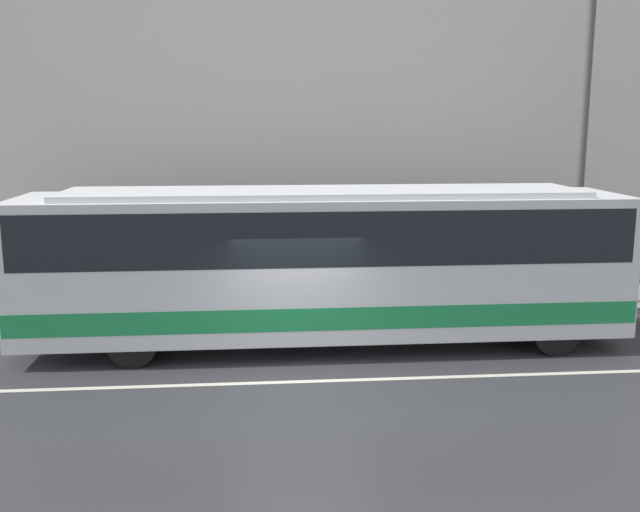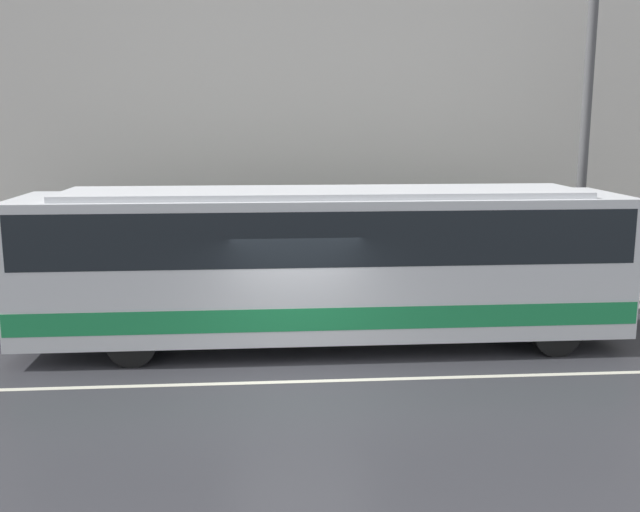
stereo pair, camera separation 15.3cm
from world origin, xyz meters
name	(u,v)px [view 2 (the right image)]	position (x,y,z in m)	size (l,w,h in m)	color
ground_plane	(299,382)	(0.00, 0.00, 0.00)	(60.00, 60.00, 0.00)	#333338
sidewalk	(289,304)	(0.00, 5.33, 0.07)	(60.00, 2.67, 0.14)	gray
building_facade	(286,125)	(0.00, 6.81, 4.58)	(60.00, 0.35, 9.49)	silver
lane_stripe	(299,382)	(0.00, 0.00, 0.00)	(54.00, 0.14, 0.01)	beige
transit_bus	(324,258)	(0.64, 2.25, 1.86)	(12.45, 2.62, 3.30)	silver
utility_pole_near	(584,139)	(7.20, 4.66, 4.24)	(0.24, 0.24, 8.21)	#4C4C4F
pedestrian_waiting	(232,268)	(-1.46, 6.12, 0.89)	(0.36, 0.36, 1.62)	#333338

